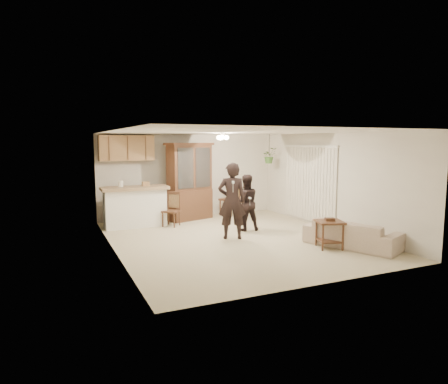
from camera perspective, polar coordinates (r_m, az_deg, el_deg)
name	(u,v)px	position (r m, az deg, el deg)	size (l,w,h in m)	color
floor	(235,239)	(9.43, 1.63, -6.77)	(6.50, 6.50, 0.00)	#C0B391
ceiling	(236,132)	(9.15, 1.69, 8.61)	(5.50, 6.50, 0.02)	white
wall_back	(189,176)	(12.20, -4.98, 2.36)	(5.50, 0.02, 2.50)	beige
wall_front	(325,207)	(6.46, 14.26, -2.16)	(5.50, 0.02, 2.50)	beige
wall_left	(113,193)	(8.39, -15.51, -0.08)	(0.02, 6.50, 2.50)	beige
wall_right	(331,182)	(10.68, 15.08, 1.45)	(0.02, 6.50, 2.50)	beige
breakfast_bar	(135,208)	(10.95, -12.57, -2.31)	(1.60, 0.55, 1.00)	white
bar_top	(135,188)	(10.87, -12.65, 0.56)	(1.75, 0.70, 0.08)	#9D835E
upper_cabinets	(126,148)	(11.50, -13.76, 6.12)	(1.50, 0.34, 0.70)	brown
vertical_blinds	(309,184)	(11.38, 12.05, 1.12)	(0.06, 2.30, 2.10)	silver
ceiling_fixture	(222,137)	(10.32, -0.22, 7.90)	(0.36, 0.36, 0.20)	#FFEDBF
hanging_plant	(269,156)	(12.36, 6.48, 5.19)	(0.43, 0.37, 0.48)	#2F5321
plant_cord	(269,145)	(12.35, 6.50, 6.69)	(0.01, 0.01, 0.65)	black
sofa	(352,230)	(9.11, 17.81, -5.25)	(1.87, 0.73, 0.73)	beige
adult	(232,201)	(9.33, 1.14, -1.28)	(0.66, 0.43, 1.80)	black
child	(246,204)	(10.25, 3.10, -1.79)	(0.66, 0.51, 1.35)	black
china_hutch	(190,182)	(11.69, -4.94, 1.45)	(1.52, 0.94, 2.24)	#3D2816
side_table	(329,234)	(8.90, 14.81, -5.81)	(0.69, 0.69, 0.66)	#3D2816
chair_bar	(131,217)	(11.08, -13.09, -3.48)	(0.51, 0.51, 0.91)	#3D2816
chair_hutch_left	(171,217)	(10.91, -7.55, -3.50)	(0.58, 0.58, 0.93)	#3D2816
chair_hutch_right	(230,205)	(12.39, 0.81, -1.87)	(0.68, 0.68, 1.14)	#3D2816
controller_adult	(233,182)	(8.85, 1.31, 1.40)	(0.05, 0.16, 0.05)	white
controller_child	(250,198)	(9.90, 3.72, -0.87)	(0.04, 0.13, 0.04)	white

